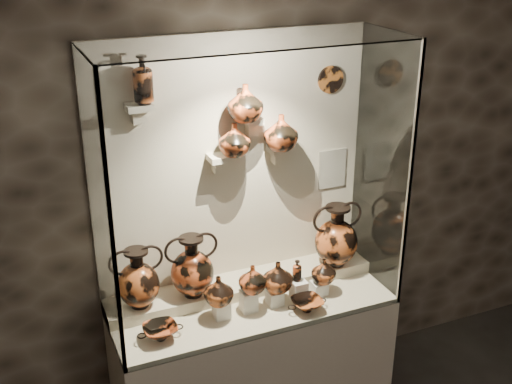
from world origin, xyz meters
TOP-DOWN VIEW (x-y plane):
  - wall_back at (0.00, 2.50)m, footprint 5.00×0.02m
  - plinth at (0.00, 2.18)m, footprint 1.70×0.60m
  - front_tier at (0.00, 2.18)m, footprint 1.68×0.58m
  - rear_tier at (0.00, 2.35)m, footprint 1.70×0.25m
  - back_panel at (0.00, 2.50)m, footprint 1.70×0.03m
  - glass_front at (0.00, 1.88)m, footprint 1.70×0.01m
  - glass_left at (-0.85, 2.18)m, footprint 0.01×0.60m
  - glass_right at (0.85, 2.18)m, footprint 0.01×0.60m
  - glass_top at (0.00, 2.18)m, footprint 1.70×0.60m
  - frame_post_left at (-0.84, 1.89)m, footprint 0.02×0.02m
  - frame_post_right at (0.84, 1.89)m, footprint 0.02×0.02m
  - pedestal_a at (-0.22, 2.13)m, footprint 0.09×0.09m
  - pedestal_b at (-0.05, 2.13)m, footprint 0.09×0.09m
  - pedestal_c at (0.12, 2.13)m, footprint 0.09×0.09m
  - pedestal_d at (0.28, 2.13)m, footprint 0.09×0.09m
  - pedestal_e at (0.42, 2.13)m, footprint 0.09×0.09m
  - bracket_ul at (-0.55, 2.42)m, footprint 0.14×0.12m
  - bracket_ca at (-0.10, 2.42)m, footprint 0.14×0.12m
  - bracket_cb at (0.10, 2.42)m, footprint 0.10×0.12m
  - bracket_cc at (0.28, 2.42)m, footprint 0.14×0.12m
  - amphora_left at (-0.65, 2.32)m, footprint 0.37×0.37m
  - amphora_mid at (-0.33, 2.32)m, footprint 0.36×0.36m
  - amphora_right at (0.63, 2.30)m, footprint 0.39×0.39m
  - jug_a at (-0.24, 2.11)m, footprint 0.18×0.18m
  - jug_b at (-0.03, 2.11)m, footprint 0.19×0.19m
  - jug_c at (0.14, 2.13)m, footprint 0.20×0.20m
  - jug_e at (0.44, 2.12)m, footprint 0.18×0.18m
  - lekythos_small at (0.27, 2.15)m, footprint 0.08×0.08m
  - kylix_left at (-0.60, 2.06)m, footprint 0.29×0.26m
  - kylix_right at (0.27, 1.99)m, footprint 0.24×0.21m
  - lekythos_tall at (-0.52, 2.40)m, footprint 0.14×0.14m
  - ovoid_vase_a at (-0.03, 2.38)m, footprint 0.24×0.24m
  - ovoid_vase_b at (0.04, 2.37)m, footprint 0.22×0.22m
  - ovoid_vase_c at (0.26, 2.37)m, footprint 0.23×0.23m
  - wall_plate at (0.63, 2.47)m, footprint 0.17×0.02m
  - info_placard at (0.67, 2.47)m, footprint 0.19×0.01m

SIDE VIEW (x-z plane):
  - plinth at x=0.00m, z-range 0.00..0.80m
  - front_tier at x=0.00m, z-range 0.80..0.83m
  - rear_tier at x=0.00m, z-range 0.80..0.90m
  - pedestal_e at x=0.42m, z-range 0.83..0.91m
  - pedestal_c at x=0.12m, z-range 0.83..0.92m
  - kylix_right at x=0.27m, z-range 0.83..0.92m
  - kylix_left at x=-0.60m, z-range 0.83..0.93m
  - pedestal_a at x=-0.22m, z-range 0.83..0.93m
  - pedestal_d at x=0.28m, z-range 0.83..0.95m
  - pedestal_b at x=-0.05m, z-range 0.83..0.96m
  - jug_e at x=0.44m, z-range 0.91..1.07m
  - jug_c at x=0.14m, z-range 0.92..1.11m
  - jug_a at x=-0.24m, z-range 0.93..1.11m
  - lekythos_small at x=0.27m, z-range 0.95..1.10m
  - jug_b at x=-0.03m, z-range 0.96..1.13m
  - amphora_left at x=-0.65m, z-range 0.90..1.27m
  - amphora_mid at x=-0.33m, z-range 0.90..1.28m
  - amphora_right at x=0.63m, z-range 0.90..1.31m
  - info_placard at x=0.67m, z-range 1.37..1.62m
  - wall_back at x=0.00m, z-range 0.00..3.20m
  - back_panel at x=0.00m, z-range 0.80..2.40m
  - glass_front at x=0.00m, z-range 0.80..2.40m
  - glass_left at x=-0.85m, z-range 0.80..2.40m
  - glass_right at x=0.85m, z-range 0.80..2.40m
  - frame_post_left at x=-0.84m, z-range 0.80..2.40m
  - frame_post_right at x=0.84m, z-range 0.80..2.40m
  - bracket_ca at x=-0.10m, z-range 1.68..1.72m
  - bracket_cc at x=0.28m, z-range 1.68..1.72m
  - ovoid_vase_a at x=-0.03m, z-range 1.72..1.91m
  - ovoid_vase_c at x=0.26m, z-range 1.72..1.93m
  - bracket_cb at x=0.10m, z-range 1.88..1.92m
  - ovoid_vase_b at x=0.04m, z-range 1.92..2.13m
  - bracket_ul at x=-0.55m, z-range 2.03..2.07m
  - wall_plate at x=0.63m, z-range 1.99..2.16m
  - lekythos_tall at x=-0.52m, z-range 2.07..2.35m
  - glass_top at x=0.00m, z-range 2.39..2.40m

